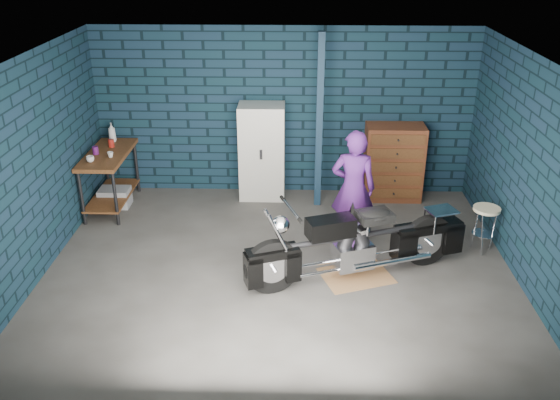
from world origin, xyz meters
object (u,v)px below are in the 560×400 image
(motorcycle, at_px, (358,238))
(tool_chest, at_px, (393,163))
(person, at_px, (353,188))
(workbench, at_px, (111,180))
(locker, at_px, (262,152))
(shop_stool, at_px, (484,229))
(storage_bin, at_px, (115,197))

(motorcycle, bearing_deg, tool_chest, 52.48)
(person, bearing_deg, workbench, -9.96)
(locker, height_order, shop_stool, locker)
(person, xyz_separation_m, shop_stool, (1.77, -0.20, -0.49))
(locker, xyz_separation_m, shop_stool, (3.09, -1.73, -0.45))
(workbench, height_order, tool_chest, tool_chest)
(storage_bin, bearing_deg, shop_stool, -13.37)
(motorcycle, bearing_deg, shop_stool, 1.94)
(workbench, bearing_deg, tool_chest, 6.16)
(tool_chest, bearing_deg, shop_stool, -60.26)
(storage_bin, bearing_deg, locker, 10.75)
(motorcycle, bearing_deg, person, 70.47)
(person, bearing_deg, shop_stool, 179.42)
(storage_bin, bearing_deg, workbench, -116.57)
(workbench, relative_size, shop_stool, 2.14)
(motorcycle, xyz_separation_m, locker, (-1.33, 2.43, 0.22))
(motorcycle, height_order, storage_bin, motorcycle)
(person, relative_size, tool_chest, 1.34)
(shop_stool, bearing_deg, tool_chest, 119.74)
(locker, relative_size, shop_stool, 2.36)
(storage_bin, distance_m, tool_chest, 4.47)
(workbench, xyz_separation_m, storage_bin, (0.02, 0.04, -0.31))
(motorcycle, distance_m, locker, 2.78)
(person, bearing_deg, tool_chest, -111.19)
(locker, bearing_deg, tool_chest, 0.00)
(storage_bin, height_order, shop_stool, shop_stool)
(locker, distance_m, tool_chest, 2.11)
(tool_chest, relative_size, shop_stool, 1.87)
(workbench, height_order, locker, locker)
(person, xyz_separation_m, tool_chest, (0.78, 1.52, -0.21))
(person, distance_m, locker, 2.02)
(motorcycle, distance_m, person, 0.95)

